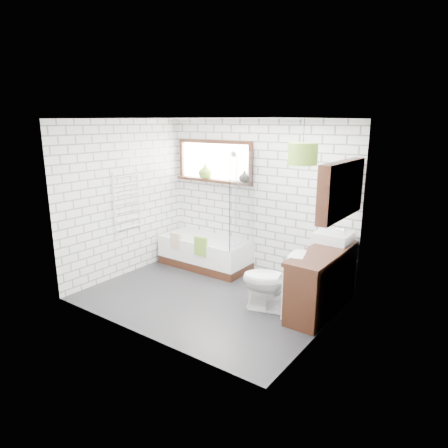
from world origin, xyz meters
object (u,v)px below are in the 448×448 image
Objects in this scene: bathtub at (205,252)px; basin at (333,237)px; vanity at (322,281)px; pendant at (303,154)px; toilet at (273,281)px.

basin is (2.23, 0.07, 0.64)m from bathtub.
vanity is at bearing -82.50° from basin.
bathtub is 3.31× the size of basin.
basin is 1.49m from pendant.
basin is at bearing 1.87° from bathtub.
toilet is 2.44× the size of pendant.
vanity is 3.02× the size of basin.
basin is 1.08m from toilet.
toilet is at bearing 174.57° from pendant.
pendant is at bearing -20.76° from bathtub.
toilet is (-0.53, -0.39, 0.00)m from vanity.
pendant is (2.12, -0.80, 1.84)m from bathtub.
basin reaches higher than vanity.
basin is (-0.06, 0.46, 0.48)m from vanity.
vanity is 4.23× the size of pendant.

